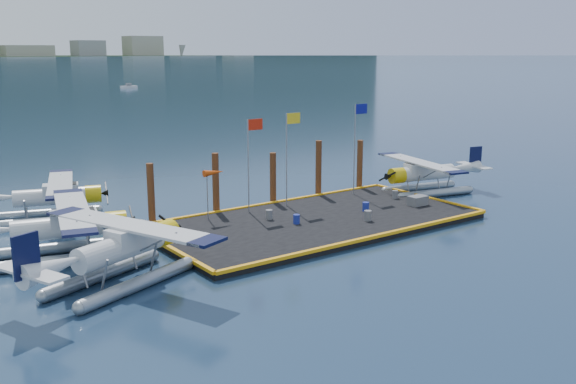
# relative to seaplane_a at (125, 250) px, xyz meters

# --- Properties ---
(ground) EXTENTS (4000.00, 4000.00, 0.00)m
(ground) POSITION_rel_seaplane_a_xyz_m (13.42, 2.70, -1.59)
(ground) COLOR #172847
(ground) RESTS_ON ground
(dock) EXTENTS (20.00, 10.00, 0.40)m
(dock) POSITION_rel_seaplane_a_xyz_m (13.42, 2.70, -1.39)
(dock) COLOR black
(dock) RESTS_ON ground
(dock_bumpers) EXTENTS (20.25, 10.25, 0.18)m
(dock_bumpers) POSITION_rel_seaplane_a_xyz_m (13.42, 2.70, -1.10)
(dock_bumpers) COLOR orange
(dock_bumpers) RESTS_ON dock
(seaplane_a) EXTENTS (9.52, 10.08, 3.65)m
(seaplane_a) POSITION_rel_seaplane_a_xyz_m (0.00, 0.00, 0.00)
(seaplane_a) COLOR #8E949B
(seaplane_a) RESTS_ON ground
(seaplane_b) EXTENTS (9.30, 10.06, 3.57)m
(seaplane_b) POSITION_rel_seaplane_a_xyz_m (-1.18, 5.04, -0.03)
(seaplane_b) COLOR #8E949B
(seaplane_b) RESTS_ON ground
(seaplane_c) EXTENTS (8.65, 9.25, 3.31)m
(seaplane_c) POSITION_rel_seaplane_a_xyz_m (0.60, 13.09, -0.15)
(seaplane_c) COLOR #8E949B
(seaplane_c) RESTS_ON ground
(seaplane_d) EXTENTS (8.73, 9.48, 3.36)m
(seaplane_d) POSITION_rel_seaplane_a_xyz_m (25.25, 4.66, -0.13)
(seaplane_d) COLOR #8E949B
(seaplane_d) RESTS_ON ground
(drum_0) EXTENTS (0.40, 0.40, 0.57)m
(drum_0) POSITION_rel_seaplane_a_xyz_m (11.76, 2.47, -0.91)
(drum_0) COLOR navy
(drum_0) RESTS_ON dock
(drum_1) EXTENTS (0.45, 0.45, 0.64)m
(drum_1) POSITION_rel_seaplane_a_xyz_m (15.72, 0.46, -0.87)
(drum_1) COLOR #5C5D61
(drum_1) RESTS_ON dock
(drum_2) EXTENTS (0.43, 0.43, 0.60)m
(drum_2) POSITION_rel_seaplane_a_xyz_m (17.20, 2.26, -0.89)
(drum_2) COLOR navy
(drum_2) RESTS_ON dock
(drum_4) EXTENTS (0.40, 0.40, 0.56)m
(drum_4) POSITION_rel_seaplane_a_xyz_m (21.40, 3.79, -0.91)
(drum_4) COLOR #5C5D61
(drum_4) RESTS_ON dock
(drum_5) EXTENTS (0.42, 0.42, 0.60)m
(drum_5) POSITION_rel_seaplane_a_xyz_m (11.00, 4.29, -0.89)
(drum_5) COLOR #5C5D61
(drum_5) RESTS_ON dock
(crate) EXTENTS (1.26, 0.84, 0.63)m
(crate) POSITION_rel_seaplane_a_xyz_m (21.21, 1.45, -0.87)
(crate) COLOR #5C5D61
(crate) RESTS_ON dock
(flagpole_red) EXTENTS (1.14, 0.08, 6.00)m
(flagpole_red) POSITION_rel_seaplane_a_xyz_m (11.13, 6.50, 2.81)
(flagpole_red) COLOR gray
(flagpole_red) RESTS_ON dock
(flagpole_yellow) EXTENTS (1.14, 0.08, 6.20)m
(flagpole_yellow) POSITION_rel_seaplane_a_xyz_m (14.13, 6.50, 2.92)
(flagpole_yellow) COLOR gray
(flagpole_yellow) RESTS_ON dock
(flagpole_blue) EXTENTS (1.14, 0.08, 6.50)m
(flagpole_blue) POSITION_rel_seaplane_a_xyz_m (20.12, 6.50, 3.10)
(flagpole_blue) COLOR gray
(flagpole_blue) RESTS_ON dock
(windsock) EXTENTS (1.40, 0.44, 3.12)m
(windsock) POSITION_rel_seaplane_a_xyz_m (8.40, 6.50, 1.64)
(windsock) COLOR gray
(windsock) RESTS_ON dock
(piling_0) EXTENTS (0.44, 0.44, 4.00)m
(piling_0) POSITION_rel_seaplane_a_xyz_m (4.92, 8.10, 0.41)
(piling_0) COLOR #4D2A16
(piling_0) RESTS_ON ground
(piling_1) EXTENTS (0.44, 0.44, 4.20)m
(piling_1) POSITION_rel_seaplane_a_xyz_m (9.42, 8.10, 0.51)
(piling_1) COLOR #4D2A16
(piling_1) RESTS_ON ground
(piling_2) EXTENTS (0.44, 0.44, 3.80)m
(piling_2) POSITION_rel_seaplane_a_xyz_m (13.92, 8.10, 0.31)
(piling_2) COLOR #4D2A16
(piling_2) RESTS_ON ground
(piling_3) EXTENTS (0.44, 0.44, 4.30)m
(piling_3) POSITION_rel_seaplane_a_xyz_m (17.92, 8.10, 0.56)
(piling_3) COLOR #4D2A16
(piling_3) RESTS_ON ground
(piling_4) EXTENTS (0.44, 0.44, 4.00)m
(piling_4) POSITION_rel_seaplane_a_xyz_m (21.92, 8.10, 0.41)
(piling_4) COLOR #4D2A16
(piling_4) RESTS_ON ground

